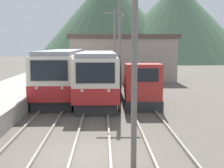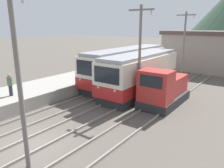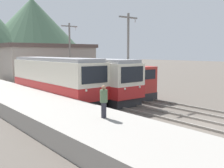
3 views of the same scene
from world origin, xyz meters
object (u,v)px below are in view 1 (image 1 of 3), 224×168
at_px(commuter_train_left, 63,75).
at_px(shunting_locomotive, 140,88).
at_px(catenary_mast_near, 135,49).
at_px(catenary_mast_mid, 120,47).
at_px(commuter_train_center, 97,79).
at_px(catenary_mast_far, 115,46).

distance_m(commuter_train_left, shunting_locomotive, 6.96).
distance_m(catenary_mast_near, catenary_mast_mid, 9.67).
bearing_deg(shunting_locomotive, commuter_train_left, 146.68).
height_order(shunting_locomotive, catenary_mast_mid, catenary_mast_mid).
distance_m(commuter_train_center, catenary_mast_mid, 4.06).
relative_size(commuter_train_left, shunting_locomotive, 2.43).
xyz_separation_m(commuter_train_center, catenary_mast_mid, (1.51, -2.95, 2.36)).
bearing_deg(commuter_train_left, catenary_mast_mid, -49.83).
bearing_deg(commuter_train_left, shunting_locomotive, -33.32).
distance_m(commuter_train_left, catenary_mast_mid, 7.07).
relative_size(commuter_train_left, catenary_mast_far, 1.69).
height_order(catenary_mast_mid, catenary_mast_far, same).
bearing_deg(catenary_mast_mid, commuter_train_left, 130.17).
distance_m(commuter_train_center, catenary_mast_far, 7.28).
xyz_separation_m(catenary_mast_near, catenary_mast_mid, (0.00, 9.67, 0.00)).
height_order(commuter_train_center, catenary_mast_near, catenary_mast_near).
bearing_deg(catenary_mast_near, commuter_train_left, 106.26).
distance_m(shunting_locomotive, catenary_mast_mid, 3.47).
distance_m(commuter_train_left, commuter_train_center, 3.53).
relative_size(shunting_locomotive, catenary_mast_far, 0.69).
height_order(commuter_train_left, shunting_locomotive, commuter_train_left).
relative_size(catenary_mast_mid, catenary_mast_far, 1.00).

